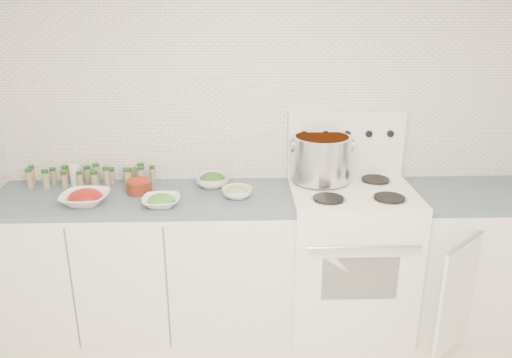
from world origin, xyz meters
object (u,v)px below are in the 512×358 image
Objects in this scene: bowl_tomato at (85,198)px; bowl_snowpea at (161,201)px; stock_pot at (321,157)px; stove at (348,252)px.

bowl_tomato is 1.27× the size of bowl_snowpea.
bowl_snowpea is (0.45, -0.04, -0.01)m from bowl_tomato.
stock_pot is at bearing 10.32° from bowl_tomato.
stove reaches higher than bowl_snowpea.
bowl_tomato is at bearing 174.46° from bowl_snowpea.
stock_pot is (-0.18, 0.15, 0.60)m from stove.
stove is 0.65m from stock_pot.
stove is 1.67m from bowl_tomato.
stock_pot is 1.04m from bowl_snowpea.
stove reaches higher than bowl_tomato.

